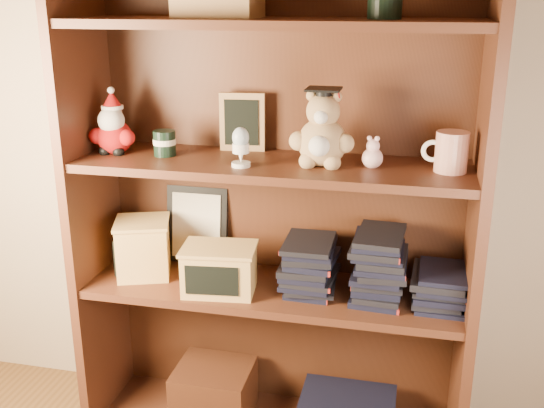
# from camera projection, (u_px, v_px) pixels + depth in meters

# --- Properties ---
(bookcase) EXTENTS (1.20, 0.35, 1.60)m
(bookcase) POSITION_uv_depth(u_px,v_px,m) (275.00, 212.00, 1.95)
(bookcase) COLOR #4C2515
(bookcase) RESTS_ON ground
(shelf_lower) EXTENTS (1.14, 0.33, 0.02)m
(shelf_lower) POSITION_uv_depth(u_px,v_px,m) (272.00, 290.00, 1.98)
(shelf_lower) COLOR #4C2515
(shelf_lower) RESTS_ON ground
(shelf_upper) EXTENTS (1.14, 0.33, 0.02)m
(shelf_upper) POSITION_uv_depth(u_px,v_px,m) (272.00, 166.00, 1.85)
(shelf_upper) COLOR #4C2515
(shelf_upper) RESTS_ON ground
(santa_plush) EXTENTS (0.15, 0.11, 0.21)m
(santa_plush) POSITION_uv_depth(u_px,v_px,m) (113.00, 129.00, 1.92)
(santa_plush) COLOR #A50F0F
(santa_plush) RESTS_ON shelf_upper
(teachers_tin) EXTENTS (0.07, 0.07, 0.08)m
(teachers_tin) POSITION_uv_depth(u_px,v_px,m) (165.00, 143.00, 1.90)
(teachers_tin) COLOR black
(teachers_tin) RESTS_ON shelf_upper
(chalkboard_plaque) EXTENTS (0.14, 0.08, 0.18)m
(chalkboard_plaque) POSITION_uv_depth(u_px,v_px,m) (242.00, 123.00, 1.95)
(chalkboard_plaque) COLOR #9E7547
(chalkboard_plaque) RESTS_ON shelf_upper
(egg_cup) EXTENTS (0.05, 0.05, 0.11)m
(egg_cup) POSITION_uv_depth(u_px,v_px,m) (241.00, 146.00, 1.77)
(egg_cup) COLOR white
(egg_cup) RESTS_ON shelf_upper
(grad_teddy_bear) EXTENTS (0.18, 0.16, 0.22)m
(grad_teddy_bear) POSITION_uv_depth(u_px,v_px,m) (322.00, 136.00, 1.78)
(grad_teddy_bear) COLOR tan
(grad_teddy_bear) RESTS_ON shelf_upper
(pink_figurine) EXTENTS (0.06, 0.06, 0.09)m
(pink_figurine) POSITION_uv_depth(u_px,v_px,m) (372.00, 155.00, 1.77)
(pink_figurine) COLOR beige
(pink_figurine) RESTS_ON shelf_upper
(teacher_mug) EXTENTS (0.13, 0.09, 0.11)m
(teacher_mug) POSITION_uv_depth(u_px,v_px,m) (451.00, 152.00, 1.72)
(teacher_mug) COLOR silver
(teacher_mug) RESTS_ON shelf_upper
(certificate_frame) EXTENTS (0.21, 0.05, 0.26)m
(certificate_frame) POSITION_uv_depth(u_px,v_px,m) (197.00, 225.00, 2.12)
(certificate_frame) COLOR black
(certificate_frame) RESTS_ON shelf_lower
(treats_box) EXTENTS (0.21, 0.21, 0.18)m
(treats_box) POSITION_uv_depth(u_px,v_px,m) (143.00, 247.00, 2.03)
(treats_box) COLOR tan
(treats_box) RESTS_ON shelf_lower
(pencils_box) EXTENTS (0.24, 0.18, 0.15)m
(pencils_box) POSITION_uv_depth(u_px,v_px,m) (219.00, 269.00, 1.92)
(pencils_box) COLOR tan
(pencils_box) RESTS_ON shelf_lower
(book_stack_left) EXTENTS (0.14, 0.20, 0.16)m
(book_stack_left) POSITION_uv_depth(u_px,v_px,m) (309.00, 266.00, 1.92)
(book_stack_left) COLOR black
(book_stack_left) RESTS_ON shelf_lower
(book_stack_mid) EXTENTS (0.14, 0.20, 0.19)m
(book_stack_mid) POSITION_uv_depth(u_px,v_px,m) (380.00, 268.00, 1.87)
(book_stack_mid) COLOR black
(book_stack_mid) RESTS_ON shelf_lower
(book_stack_right) EXTENTS (0.14, 0.20, 0.11)m
(book_stack_right) POSITION_uv_depth(u_px,v_px,m) (439.00, 286.00, 1.85)
(book_stack_right) COLOR black
(book_stack_right) RESTS_ON shelf_lower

